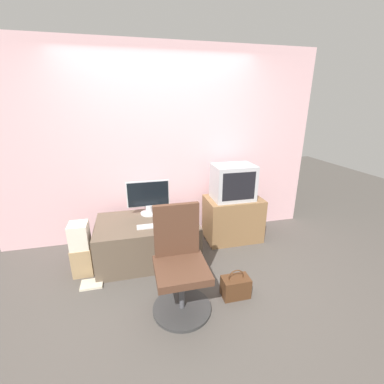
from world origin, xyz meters
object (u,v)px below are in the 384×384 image
Objects in this scene: main_monitor at (148,197)px; mouse at (170,224)px; office_chair at (180,268)px; book at (92,284)px; cardboard_box_lower at (83,260)px; crt_tv at (233,182)px; keyboard at (151,226)px; handbag at (235,287)px.

mouse is (0.21, -0.40, -0.21)m from main_monitor.
book is at bearing 150.08° from office_chair.
main_monitor reaches higher than cardboard_box_lower.
main_monitor is 0.50m from mouse.
cardboard_box_lower is at bearing -156.62° from main_monitor.
crt_tv is at bearing 18.26° from book.
cardboard_box_lower is at bearing 176.89° from mouse.
crt_tv reaches higher than main_monitor.
keyboard is 0.86m from cardboard_box_lower.
cardboard_box_lower reaches higher than book.
main_monitor is 1.67× the size of keyboard.
crt_tv reaches higher than book.
keyboard is at bearing 174.18° from mouse.
office_chair reaches higher than mouse.
crt_tv is 1.53m from office_chair.
crt_tv reaches higher than handbag.
office_chair reaches higher than main_monitor.
keyboard is 0.22m from mouse.
book is (-0.90, -0.21, -0.52)m from mouse.
office_chair is at bearing -74.87° from keyboard.
mouse is at bearing 127.04° from handbag.
keyboard is at bearing -91.96° from main_monitor.
office_chair is at bearing -37.88° from cardboard_box_lower.
crt_tv is 1.41m from handbag.
cardboard_box_lower is at bearing 177.64° from keyboard.
cardboard_box_lower is (-1.95, -0.35, -0.69)m from crt_tv.
cardboard_box_lower reaches higher than handbag.
keyboard reaches higher than book.
book is at bearing -161.47° from keyboard.
office_chair is at bearing 179.06° from handbag.
mouse is at bearing 12.92° from book.
office_chair is 1.10m from book.
office_chair is 3.23× the size of handbag.
crt_tv reaches higher than cardboard_box_lower.
handbag is (0.75, -1.13, -0.62)m from main_monitor.
main_monitor is at bearing 41.16° from book.
main_monitor is 2.35× the size of book.
mouse is 0.16× the size of cardboard_box_lower.
main_monitor is at bearing 99.47° from office_chair.
crt_tv is 2.10m from cardboard_box_lower.
book is (0.11, -0.26, -0.16)m from cardboard_box_lower.
office_chair is at bearing -91.52° from mouse.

